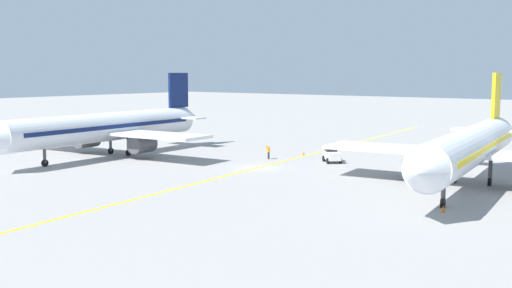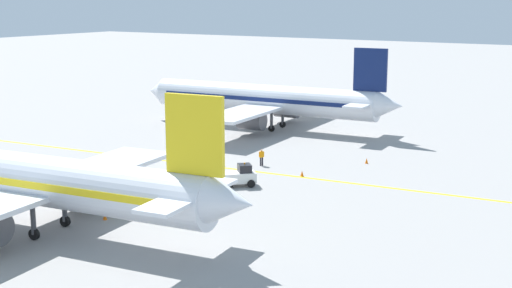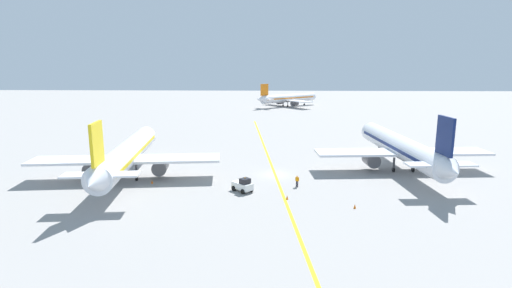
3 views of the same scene
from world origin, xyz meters
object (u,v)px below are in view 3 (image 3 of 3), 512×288
object	(u,v)px
ground_crew_worker	(297,181)
traffic_cone_mid_apron	(152,182)
baggage_tug_white	(243,185)
airplane_at_gate	(127,154)
traffic_cone_by_wingtip	(141,159)
traffic_cone_far_edge	(355,206)
traffic_cone_near_nose	(287,197)
airplane_distant_taxiing	(288,98)
airplane_adjacent_stand	(401,148)

from	to	relation	value
ground_crew_worker	traffic_cone_mid_apron	xyz separation A→B (m)	(-21.11, 0.87, -0.63)
baggage_tug_white	airplane_at_gate	bearing A→B (deg)	161.73
baggage_tug_white	traffic_cone_mid_apron	xyz separation A→B (m)	(-13.53, 3.24, -0.63)
baggage_tug_white	traffic_cone_mid_apron	distance (m)	13.93
traffic_cone_mid_apron	traffic_cone_by_wingtip	world-z (taller)	same
airplane_at_gate	traffic_cone_far_edge	xyz separation A→B (m)	(31.99, -12.03, -3.43)
baggage_tug_white	ground_crew_worker	bearing A→B (deg)	17.38
traffic_cone_by_wingtip	traffic_cone_far_edge	distance (m)	41.18
ground_crew_worker	traffic_cone_by_wingtip	bearing A→B (deg)	150.95
baggage_tug_white	traffic_cone_by_wingtip	bearing A→B (deg)	138.37
ground_crew_worker	traffic_cone_near_nose	xyz separation A→B (m)	(-1.63, -5.44, -0.63)
traffic_cone_by_wingtip	ground_crew_worker	bearing A→B (deg)	-29.05
traffic_cone_far_edge	ground_crew_worker	bearing A→B (deg)	127.17
ground_crew_worker	traffic_cone_near_nose	distance (m)	5.72
airplane_distant_taxiing	ground_crew_worker	size ratio (longest dim) A/B	15.96
traffic_cone_mid_apron	traffic_cone_far_edge	bearing A→B (deg)	-18.72
traffic_cone_far_edge	traffic_cone_near_nose	bearing A→B (deg)	159.45
airplane_distant_taxiing	ground_crew_worker	bearing A→B (deg)	-91.86
airplane_at_gate	ground_crew_worker	size ratio (longest dim) A/B	21.15
airplane_distant_taxiing	baggage_tug_white	bearing A→B (deg)	-95.71
traffic_cone_near_nose	airplane_adjacent_stand	bearing A→B (deg)	38.98
traffic_cone_far_edge	airplane_distant_taxiing	bearing A→B (deg)	91.41
traffic_cone_mid_apron	traffic_cone_far_edge	world-z (taller)	same
ground_crew_worker	traffic_cone_mid_apron	distance (m)	21.13
ground_crew_worker	traffic_cone_far_edge	distance (m)	10.63
baggage_tug_white	traffic_cone_near_nose	bearing A→B (deg)	-27.34
airplane_adjacent_stand	airplane_distant_taxiing	distance (m)	99.69
airplane_adjacent_stand	baggage_tug_white	bearing A→B (deg)	-153.61
airplane_at_gate	airplane_distant_taxiing	xyz separation A→B (m)	(29.11, 105.24, -0.37)
baggage_tug_white	traffic_cone_mid_apron	size ratio (longest dim) A/B	5.81
airplane_at_gate	baggage_tug_white	distance (m)	19.16
ground_crew_worker	traffic_cone_far_edge	size ratio (longest dim) A/B	3.05
ground_crew_worker	traffic_cone_by_wingtip	size ratio (longest dim) A/B	3.05
airplane_distant_taxiing	baggage_tug_white	distance (m)	111.76
airplane_distant_taxiing	ground_crew_worker	xyz separation A→B (m)	(-3.54, -108.81, -2.43)
ground_crew_worker	traffic_cone_by_wingtip	distance (m)	31.25
airplane_at_gate	traffic_cone_by_wingtip	bearing A→B (deg)	98.53
traffic_cone_near_nose	traffic_cone_mid_apron	bearing A→B (deg)	162.04
ground_crew_worker	traffic_cone_far_edge	world-z (taller)	ground_crew_worker
airplane_at_gate	airplane_adjacent_stand	distance (m)	43.66
airplane_distant_taxiing	ground_crew_worker	distance (m)	108.89
traffic_cone_mid_apron	traffic_cone_far_edge	distance (m)	29.06
baggage_tug_white	ground_crew_worker	distance (m)	7.94
airplane_distant_taxiing	traffic_cone_far_edge	world-z (taller)	airplane_distant_taxiing
airplane_at_gate	traffic_cone_near_nose	world-z (taller)	airplane_at_gate
ground_crew_worker	traffic_cone_far_edge	xyz separation A→B (m)	(6.41, -8.46, -0.63)
airplane_adjacent_stand	ground_crew_worker	distance (m)	20.48
traffic_cone_far_edge	traffic_cone_by_wingtip	bearing A→B (deg)	144.98
ground_crew_worker	baggage_tug_white	bearing A→B (deg)	-162.62
traffic_cone_near_nose	traffic_cone_far_edge	bearing A→B (deg)	-20.55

